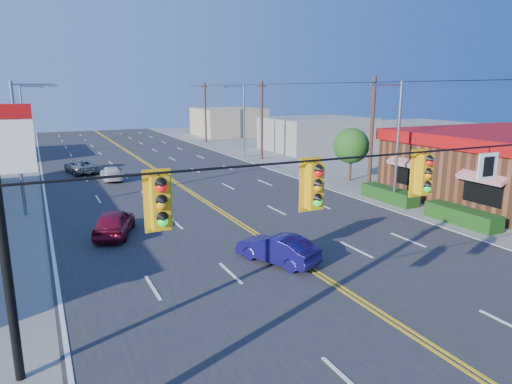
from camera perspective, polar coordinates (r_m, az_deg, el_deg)
name	(u,v)px	position (r m, az deg, el deg)	size (l,w,h in m)	color
ground	(439,353)	(15.13, 21.87, -18.18)	(160.00, 160.00, 0.00)	gray
road	(206,202)	(31.07, -6.23, -1.29)	(20.00, 120.00, 0.06)	#2D2D30
signal_span	(452,191)	(13.28, 23.26, 0.15)	(24.32, 0.34, 9.00)	#47301E
streetlight_se	(396,137)	(30.76, 17.05, 6.57)	(2.55, 0.25, 8.00)	gray
streetlight_ne	(242,117)	(50.98, -1.72, 9.38)	(2.55, 0.25, 8.00)	gray
streetlight_sw	(21,141)	(30.59, -27.29, 5.68)	(2.55, 0.25, 8.00)	gray
streetlight_nw	(25,117)	(56.51, -26.90, 8.36)	(2.55, 0.25, 8.00)	gray
utility_pole_near	(372,135)	(34.70, 14.25, 6.86)	(0.28, 0.28, 8.40)	#47301E
utility_pole_mid	(262,120)	(49.79, 0.73, 8.94)	(0.28, 0.28, 8.40)	#47301E
utility_pole_far	(205,113)	(66.35, -6.34, 9.83)	(0.28, 0.28, 8.40)	#47301E
tree_kfc_rear	(351,146)	(38.74, 11.83, 5.68)	(2.94, 2.94, 4.41)	#47301E
bld_east_mid	(317,134)	(58.33, 7.65, 7.22)	(12.00, 10.00, 4.00)	gray
bld_east_far	(228,122)	(76.36, -3.49, 8.76)	(10.00, 10.00, 4.40)	tan
car_magenta	(115,224)	(24.91, -17.27, -3.79)	(1.64, 4.07, 1.39)	maroon
car_blue	(277,250)	(20.20, 2.70, -7.25)	(1.34, 3.86, 1.27)	#110D4E
car_white	(112,174)	(40.09, -17.61, 2.16)	(1.60, 3.93, 1.14)	silver
car_silver	(81,167)	(44.32, -21.05, 2.94)	(2.06, 4.47, 1.24)	gray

